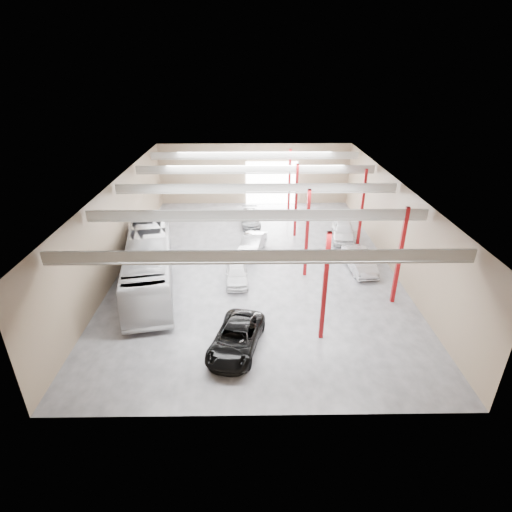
{
  "coord_description": "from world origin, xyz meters",
  "views": [
    {
      "loc": [
        -0.43,
        -29.82,
        15.21
      ],
      "look_at": [
        -0.07,
        -3.07,
        2.2
      ],
      "focal_mm": 28.0,
      "sensor_mm": 36.0,
      "label": 1
    }
  ],
  "objects_px": {
    "black_sedan": "(236,338)",
    "car_right_far": "(343,231)",
    "car_row_c": "(251,218)",
    "car_right_near": "(359,261)",
    "car_row_a": "(237,273)",
    "car_row_b": "(252,244)",
    "coach_bus": "(149,263)"
  },
  "relations": [
    {
      "from": "car_row_c",
      "to": "black_sedan",
      "type": "bearing_deg",
      "value": -95.49
    },
    {
      "from": "car_row_a",
      "to": "car_row_b",
      "type": "distance_m",
      "value": 5.34
    },
    {
      "from": "black_sedan",
      "to": "car_row_b",
      "type": "relative_size",
      "value": 1.14
    },
    {
      "from": "black_sedan",
      "to": "car_row_b",
      "type": "bearing_deg",
      "value": 99.45
    },
    {
      "from": "coach_bus",
      "to": "car_right_far",
      "type": "bearing_deg",
      "value": 16.65
    },
    {
      "from": "car_right_near",
      "to": "car_right_far",
      "type": "bearing_deg",
      "value": 84.91
    },
    {
      "from": "car_row_c",
      "to": "car_right_near",
      "type": "bearing_deg",
      "value": -52.24
    },
    {
      "from": "car_row_c",
      "to": "car_right_far",
      "type": "bearing_deg",
      "value": -27.05
    },
    {
      "from": "black_sedan",
      "to": "car_right_far",
      "type": "xyz_separation_m",
      "value": [
        9.63,
        16.13,
        0.09
      ]
    },
    {
      "from": "car_row_a",
      "to": "car_right_near",
      "type": "xyz_separation_m",
      "value": [
        9.85,
        1.83,
        0.08
      ]
    },
    {
      "from": "car_row_b",
      "to": "coach_bus",
      "type": "bearing_deg",
      "value": -128.78
    },
    {
      "from": "coach_bus",
      "to": "car_row_c",
      "type": "height_order",
      "value": "coach_bus"
    },
    {
      "from": "black_sedan",
      "to": "car_right_far",
      "type": "height_order",
      "value": "car_right_far"
    },
    {
      "from": "car_row_b",
      "to": "car_right_far",
      "type": "xyz_separation_m",
      "value": [
        8.64,
        2.89,
        0.06
      ]
    },
    {
      "from": "black_sedan",
      "to": "car_row_a",
      "type": "distance_m",
      "value": 8.04
    },
    {
      "from": "car_row_a",
      "to": "black_sedan",
      "type": "bearing_deg",
      "value": -91.62
    },
    {
      "from": "car_row_c",
      "to": "car_right_far",
      "type": "distance_m",
      "value": 9.61
    },
    {
      "from": "car_right_far",
      "to": "car_row_c",
      "type": "bearing_deg",
      "value": 164.08
    },
    {
      "from": "car_row_a",
      "to": "car_right_far",
      "type": "xyz_separation_m",
      "value": [
        9.85,
        8.09,
        0.14
      ]
    },
    {
      "from": "car_right_far",
      "to": "coach_bus",
      "type": "bearing_deg",
      "value": -144.31
    },
    {
      "from": "car_row_c",
      "to": "car_right_near",
      "type": "xyz_separation_m",
      "value": [
        8.78,
        -10.17,
        0.11
      ]
    },
    {
      "from": "coach_bus",
      "to": "black_sedan",
      "type": "height_order",
      "value": "coach_bus"
    },
    {
      "from": "car_row_a",
      "to": "car_right_near",
      "type": "bearing_deg",
      "value": 7.37
    },
    {
      "from": "car_right_near",
      "to": "black_sedan",
      "type": "bearing_deg",
      "value": -139.4
    },
    {
      "from": "black_sedan",
      "to": "car_row_b",
      "type": "xyz_separation_m",
      "value": [
        1.0,
        13.24,
        0.03
      ]
    },
    {
      "from": "black_sedan",
      "to": "car_row_c",
      "type": "relative_size",
      "value": 1.15
    },
    {
      "from": "black_sedan",
      "to": "car_right_near",
      "type": "xyz_separation_m",
      "value": [
        9.63,
        9.87,
        0.04
      ]
    },
    {
      "from": "car_row_a",
      "to": "car_right_far",
      "type": "distance_m",
      "value": 12.75
    },
    {
      "from": "coach_bus",
      "to": "car_right_near",
      "type": "relative_size",
      "value": 2.75
    },
    {
      "from": "coach_bus",
      "to": "car_row_a",
      "type": "distance_m",
      "value": 6.55
    },
    {
      "from": "car_right_far",
      "to": "car_row_a",
      "type": "bearing_deg",
      "value": -132.51
    },
    {
      "from": "black_sedan",
      "to": "car_row_b",
      "type": "distance_m",
      "value": 13.28
    }
  ]
}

